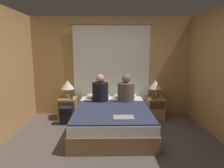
% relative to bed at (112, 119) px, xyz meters
% --- Properties ---
extents(ground_plane, '(16.00, 16.00, 0.00)m').
position_rel_bed_xyz_m(ground_plane, '(0.00, -0.85, -0.25)').
color(ground_plane, '#564C47').
extents(wall_back, '(4.14, 0.06, 2.50)m').
position_rel_bed_xyz_m(wall_back, '(0.00, 1.16, 1.00)').
color(wall_back, tan).
rests_on(wall_back, ground_plane).
extents(curtain_panel, '(2.14, 0.02, 2.31)m').
position_rel_bed_xyz_m(curtain_panel, '(0.00, 1.10, 0.91)').
color(curtain_panel, silver).
rests_on(curtain_panel, ground_plane).
extents(bed, '(1.53, 2.09, 0.50)m').
position_rel_bed_xyz_m(bed, '(0.00, 0.00, 0.00)').
color(bed, olive).
rests_on(bed, ground_plane).
extents(nightstand_left, '(0.42, 0.44, 0.51)m').
position_rel_bed_xyz_m(nightstand_left, '(-1.09, 0.79, 0.01)').
color(nightstand_left, '#A87F51').
rests_on(nightstand_left, ground_plane).
extents(nightstand_right, '(0.42, 0.44, 0.51)m').
position_rel_bed_xyz_m(nightstand_right, '(1.09, 0.79, 0.01)').
color(nightstand_right, '#A87F51').
rests_on(nightstand_right, ground_plane).
extents(lamp_left, '(0.33, 0.33, 0.43)m').
position_rel_bed_xyz_m(lamp_left, '(-1.09, 0.86, 0.56)').
color(lamp_left, '#B2A899').
rests_on(lamp_left, nightstand_left).
extents(lamp_right, '(0.33, 0.33, 0.43)m').
position_rel_bed_xyz_m(lamp_right, '(1.09, 0.86, 0.56)').
color(lamp_right, '#B2A899').
rests_on(lamp_right, nightstand_right).
extents(pillow_left, '(0.58, 0.30, 0.12)m').
position_rel_bed_xyz_m(pillow_left, '(-0.34, 0.85, 0.31)').
color(pillow_left, white).
rests_on(pillow_left, bed).
extents(pillow_right, '(0.58, 0.30, 0.12)m').
position_rel_bed_xyz_m(pillow_right, '(0.34, 0.85, 0.31)').
color(pillow_right, white).
rests_on(pillow_right, bed).
extents(blanket_on_bed, '(1.47, 1.46, 0.03)m').
position_rel_bed_xyz_m(blanket_on_bed, '(0.00, -0.28, 0.27)').
color(blanket_on_bed, '#2D334C').
rests_on(blanket_on_bed, bed).
extents(person_left_in_bed, '(0.37, 0.37, 0.65)m').
position_rel_bed_xyz_m(person_left_in_bed, '(-0.27, 0.49, 0.51)').
color(person_left_in_bed, black).
rests_on(person_left_in_bed, bed).
extents(person_right_in_bed, '(0.39, 0.39, 0.64)m').
position_rel_bed_xyz_m(person_right_in_bed, '(0.33, 0.49, 0.51)').
color(person_right_in_bed, brown).
rests_on(person_right_in_bed, bed).
extents(beer_bottle_on_left_stand, '(0.07, 0.07, 0.22)m').
position_rel_bed_xyz_m(beer_bottle_on_left_stand, '(-0.96, 0.67, 0.35)').
color(beer_bottle_on_left_stand, '#2D4C28').
rests_on(beer_bottle_on_left_stand, nightstand_left).
extents(beer_bottle_on_right_stand, '(0.06, 0.06, 0.21)m').
position_rel_bed_xyz_m(beer_bottle_on_right_stand, '(1.01, 0.67, 0.35)').
color(beer_bottle_on_right_stand, '#513819').
rests_on(beer_bottle_on_right_stand, nightstand_right).
extents(laptop_on_bed, '(0.36, 0.24, 0.02)m').
position_rel_bed_xyz_m(laptop_on_bed, '(0.18, -0.70, 0.29)').
color(laptop_on_bed, '#9EA0A5').
rests_on(laptop_on_bed, blanket_on_bed).
extents(backpack_on_floor, '(0.28, 0.23, 0.40)m').
position_rel_bed_xyz_m(backpack_on_floor, '(-1.05, 0.40, -0.02)').
color(backpack_on_floor, black).
rests_on(backpack_on_floor, ground_plane).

